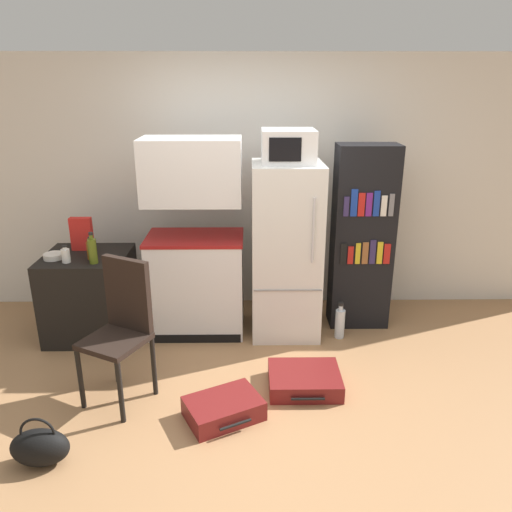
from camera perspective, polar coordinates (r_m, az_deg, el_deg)
name	(u,v)px	position (r m, az deg, el deg)	size (l,w,h in m)	color
ground_plane	(257,418)	(3.67, 0.13, -17.99)	(24.00, 24.00, 0.00)	#A3754C
wall_back	(274,185)	(5.01, 2.12, 8.08)	(6.40, 0.10, 2.47)	silver
side_table	(90,295)	(4.79, -18.43, -4.22)	(0.74, 0.68, 0.77)	black
kitchen_hutch	(195,248)	(4.49, -6.98, 0.97)	(0.86, 0.55, 1.78)	white
refrigerator	(286,251)	(4.46, 3.45, 0.58)	(0.61, 0.62, 1.57)	silver
microwave	(288,146)	(4.25, 3.71, 12.42)	(0.44, 0.42, 0.28)	silver
bookshelf	(362,238)	(4.68, 12.04, 1.99)	(0.54, 0.32, 1.71)	black
bottle_amber_beer	(92,250)	(4.51, -18.29, 0.69)	(0.08, 0.08, 0.20)	brown
bottle_olive_oil	(93,250)	(4.39, -18.17, 0.62)	(0.07, 0.07, 0.27)	#566619
bottle_milk_white	(66,255)	(4.50, -20.92, 0.08)	(0.07, 0.07, 0.15)	white
bowl	(54,256)	(4.64, -22.12, -0.01)	(0.17, 0.17, 0.05)	silver
cereal_box	(82,234)	(4.76, -19.30, 2.40)	(0.19, 0.07, 0.30)	red
chair	(122,320)	(3.71, -15.05, -7.05)	(0.54, 0.54, 1.06)	black
suitcase_large_flat	(224,408)	(3.64, -3.71, -17.00)	(0.61, 0.54, 0.14)	maroon
suitcase_small_flat	(304,380)	(3.94, 5.55, -13.93)	(0.54, 0.47, 0.13)	maroon
handbag	(40,447)	(3.51, -23.47, -19.38)	(0.36, 0.20, 0.33)	black
water_bottle_front	(340,323)	(4.63, 9.56, -7.53)	(0.09, 0.09, 0.35)	silver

